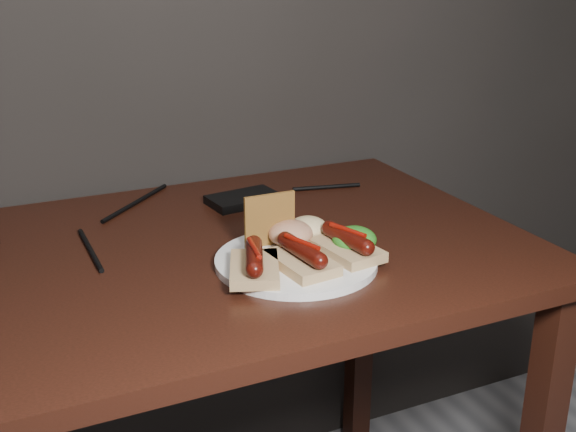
# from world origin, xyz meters

# --- Properties ---
(desk) EXTENTS (1.40, 0.70, 0.75)m
(desk) POSITION_xyz_m (0.00, 1.38, 0.66)
(desk) COLOR #33140C
(desk) RESTS_ON ground
(hard_drive) EXTENTS (0.14, 0.10, 0.02)m
(hard_drive) POSITION_xyz_m (0.31, 1.56, 0.76)
(hard_drive) COLOR black
(hard_drive) RESTS_ON desk
(desk_cables) EXTENTS (1.06, 0.37, 0.01)m
(desk_cables) POSITION_xyz_m (0.01, 1.53, 0.75)
(desk_cables) COLOR black
(desk_cables) RESTS_ON desk
(plate) EXTENTS (0.29, 0.29, 0.01)m
(plate) POSITION_xyz_m (0.28, 1.26, 0.76)
(plate) COLOR white
(plate) RESTS_ON desk
(bread_sausage_left) EXTENTS (0.11, 0.13, 0.04)m
(bread_sausage_left) POSITION_xyz_m (0.20, 1.23, 0.78)
(bread_sausage_left) COLOR tan
(bread_sausage_left) RESTS_ON plate
(bread_sausage_center) EXTENTS (0.08, 0.12, 0.04)m
(bread_sausage_center) POSITION_xyz_m (0.27, 1.23, 0.78)
(bread_sausage_center) COLOR tan
(bread_sausage_center) RESTS_ON plate
(bread_sausage_right) EXTENTS (0.09, 0.12, 0.04)m
(bread_sausage_right) POSITION_xyz_m (0.35, 1.24, 0.78)
(bread_sausage_right) COLOR tan
(bread_sausage_right) RESTS_ON plate
(crispbread) EXTENTS (0.08, 0.01, 0.08)m
(crispbread) POSITION_xyz_m (0.26, 1.33, 0.80)
(crispbread) COLOR #AE792F
(crispbread) RESTS_ON plate
(salad_greens) EXTENTS (0.07, 0.07, 0.04)m
(salad_greens) POSITION_xyz_m (0.37, 1.25, 0.78)
(salad_greens) COLOR #125911
(salad_greens) RESTS_ON plate
(salsa_mound) EXTENTS (0.07, 0.07, 0.04)m
(salsa_mound) POSITION_xyz_m (0.29, 1.31, 0.78)
(salsa_mound) COLOR maroon
(salsa_mound) RESTS_ON plate
(coleslaw_mound) EXTENTS (0.06, 0.06, 0.04)m
(coleslaw_mound) POSITION_xyz_m (0.33, 1.33, 0.78)
(coleslaw_mound) COLOR beige
(coleslaw_mound) RESTS_ON plate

